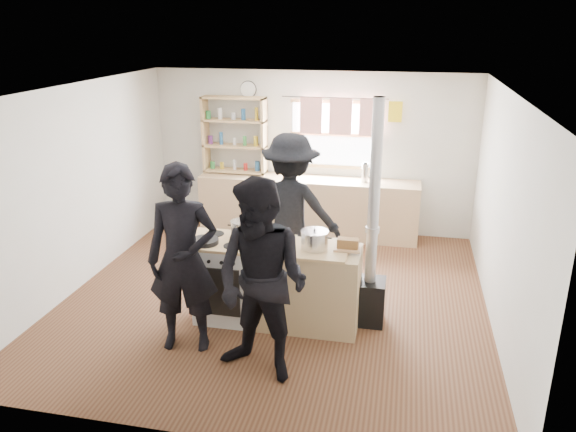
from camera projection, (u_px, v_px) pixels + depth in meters
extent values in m
cube|color=brown|center=(276.00, 297.00, 6.88)|extent=(5.00, 5.00, 0.01)
cube|color=tan|center=(308.00, 207.00, 8.77)|extent=(3.40, 0.55, 0.90)
cube|color=tan|center=(236.00, 171.00, 8.96)|extent=(1.00, 0.28, 0.03)
cube|color=tan|center=(235.00, 146.00, 8.83)|extent=(1.00, 0.28, 0.03)
cube|color=tan|center=(234.00, 121.00, 8.70)|extent=(1.00, 0.28, 0.03)
cube|color=tan|center=(233.00, 98.00, 8.58)|extent=(1.00, 0.28, 0.03)
cube|color=tan|center=(205.00, 134.00, 8.87)|extent=(0.04, 0.28, 1.20)
cube|color=tan|center=(264.00, 137.00, 8.68)|extent=(0.04, 0.28, 1.20)
cylinder|color=silver|center=(365.00, 173.00, 8.41)|extent=(0.10, 0.10, 0.29)
cube|color=white|center=(225.00, 280.00, 6.31)|extent=(0.60, 0.60, 0.90)
cube|color=tan|center=(304.00, 287.00, 6.13)|extent=(1.20, 0.60, 0.90)
cube|color=tan|center=(264.00, 244.00, 6.06)|extent=(1.84, 0.64, 0.03)
cylinder|color=black|center=(205.00, 241.00, 6.05)|extent=(0.31, 0.31, 0.05)
cylinder|color=#245B1F|center=(205.00, 240.00, 6.04)|extent=(0.27, 0.27, 0.02)
cube|color=silver|center=(273.00, 241.00, 6.02)|extent=(0.41, 0.32, 0.07)
cube|color=brown|center=(273.00, 240.00, 6.01)|extent=(0.35, 0.27, 0.02)
cylinder|color=silver|center=(241.00, 229.00, 6.25)|extent=(0.24, 0.24, 0.16)
cylinder|color=silver|center=(241.00, 221.00, 6.22)|extent=(0.24, 0.24, 0.01)
sphere|color=black|center=(241.00, 220.00, 6.22)|extent=(0.03, 0.03, 0.03)
cylinder|color=silver|center=(315.00, 240.00, 5.89)|extent=(0.29, 0.29, 0.18)
cylinder|color=silver|center=(315.00, 232.00, 5.86)|extent=(0.30, 0.30, 0.01)
sphere|color=black|center=(315.00, 230.00, 5.85)|extent=(0.03, 0.03, 0.03)
cube|color=tan|center=(348.00, 248.00, 5.89)|extent=(0.28, 0.20, 0.02)
cube|color=olive|center=(348.00, 243.00, 5.87)|extent=(0.22, 0.11, 0.10)
cube|color=black|center=(369.00, 301.00, 6.24)|extent=(0.35, 0.35, 0.50)
cylinder|color=#ADADB2|center=(374.00, 194.00, 5.82)|extent=(0.12, 0.12, 2.00)
imported|color=black|center=(183.00, 259.00, 5.55)|extent=(0.78, 0.58, 1.94)
imported|color=black|center=(262.00, 282.00, 5.08)|extent=(1.12, 0.99, 1.93)
imported|color=black|center=(291.00, 210.00, 6.98)|extent=(1.26, 0.73, 1.94)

